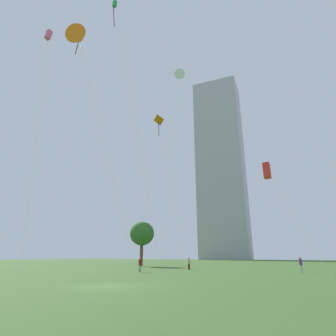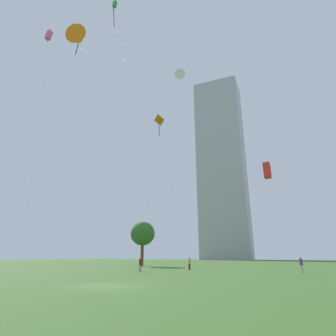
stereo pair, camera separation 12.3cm
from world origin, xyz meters
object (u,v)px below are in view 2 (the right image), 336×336
at_px(kite_flying_0, 267,170).
at_px(distant_highrise_1, 222,166).
at_px(park_tree_1, 143,234).
at_px(person_standing_0, 189,263).
at_px(kite_flying_4, 115,9).
at_px(person_standing_1, 140,264).
at_px(kite_flying_3, 79,38).
at_px(kite_flying_6, 49,36).
at_px(kite_flying_1, 159,122).
at_px(kite_flying_5, 180,75).
at_px(person_standing_2, 301,264).

relative_size(kite_flying_0, distant_highrise_1, 0.13).
relative_size(kite_flying_0, park_tree_1, 1.54).
bearing_deg(person_standing_0, kite_flying_4, 35.34).
bearing_deg(person_standing_1, kite_flying_3, -159.78).
xyz_separation_m(kite_flying_0, park_tree_1, (-27.49, 12.18, -6.10)).
bearing_deg(kite_flying_6, kite_flying_1, 84.49).
xyz_separation_m(kite_flying_1, park_tree_1, (-7.05, 5.38, -21.39)).
relative_size(person_standing_1, kite_flying_4, 0.05).
relative_size(kite_flying_4, kite_flying_5, 0.98).
bearing_deg(kite_flying_6, kite_flying_3, 53.42).
bearing_deg(person_standing_1, kite_flying_5, 29.27).
height_order(person_standing_0, distant_highrise_1, distant_highrise_1).
relative_size(park_tree_1, distant_highrise_1, 0.08).
distance_m(kite_flying_1, kite_flying_3, 21.82).
xyz_separation_m(person_standing_0, kite_flying_4, (-0.91, -18.87, 31.50)).
bearing_deg(kite_flying_1, kite_flying_6, -95.51).
relative_size(person_standing_2, kite_flying_6, 0.06).
distance_m(person_standing_0, person_standing_2, 15.35).
bearing_deg(person_standing_1, park_tree_1, 80.58).
distance_m(person_standing_2, kite_flying_5, 35.95).
distance_m(person_standing_0, kite_flying_3, 36.11).
distance_m(person_standing_0, kite_flying_4, 36.73).
distance_m(person_standing_2, kite_flying_3, 41.69).
xyz_separation_m(kite_flying_0, kite_flying_6, (-22.81, -17.75, 17.39)).
height_order(person_standing_1, distant_highrise_1, distant_highrise_1).
height_order(kite_flying_1, kite_flying_6, kite_flying_6).
bearing_deg(kite_flying_3, kite_flying_6, -126.58).
height_order(kite_flying_0, kite_flying_4, kite_flying_4).
xyz_separation_m(kite_flying_0, kite_flying_5, (-13.49, 2.49, 21.02)).
bearing_deg(person_standing_0, person_standing_2, 125.58).
height_order(person_standing_1, kite_flying_4, kite_flying_4).
xyz_separation_m(kite_flying_3, park_tree_1, (-6.89, 26.95, -24.64)).
bearing_deg(person_standing_1, kite_flying_6, -162.43).
height_order(person_standing_1, kite_flying_6, kite_flying_6).
relative_size(kite_flying_0, kite_flying_5, 0.39).
bearing_deg(kite_flying_1, kite_flying_4, -73.67).
height_order(kite_flying_3, distant_highrise_1, distant_highrise_1).
bearing_deg(kite_flying_5, kite_flying_6, -114.73).
distance_m(person_standing_2, park_tree_1, 31.39).
distance_m(kite_flying_3, distant_highrise_1, 130.98).
height_order(kite_flying_4, kite_flying_6, kite_flying_4).
xyz_separation_m(person_standing_0, kite_flying_3, (-7.42, -18.75, 29.95)).
bearing_deg(park_tree_1, kite_flying_3, -75.66).
height_order(person_standing_2, distant_highrise_1, distant_highrise_1).
distance_m(person_standing_1, distant_highrise_1, 131.03).
height_order(kite_flying_0, kite_flying_1, kite_flying_1).
distance_m(kite_flying_0, kite_flying_1, 26.41).
xyz_separation_m(person_standing_1, kite_flying_3, (-4.79, -9.75, 29.91)).
distance_m(kite_flying_0, distant_highrise_1, 126.69).
xyz_separation_m(person_standing_1, kite_flying_6, (-7.00, -12.73, 28.76)).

